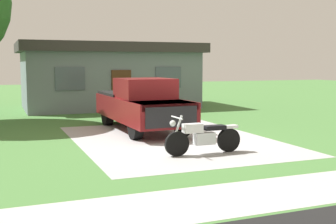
# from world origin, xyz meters

# --- Properties ---
(ground_plane) EXTENTS (80.00, 80.00, 0.00)m
(ground_plane) POSITION_xyz_m (0.00, 0.00, 0.00)
(ground_plane) COLOR #457538
(driveway_pad) EXTENTS (5.98, 7.98, 0.01)m
(driveway_pad) POSITION_xyz_m (0.00, 0.00, 0.00)
(driveway_pad) COLOR #A4A4A4
(driveway_pad) RESTS_ON ground
(sidewalk_strip) EXTENTS (36.00, 1.80, 0.01)m
(sidewalk_strip) POSITION_xyz_m (0.00, -6.00, 0.00)
(sidewalk_strip) COLOR #ACACA7
(sidewalk_strip) RESTS_ON ground
(motorcycle) EXTENTS (2.21, 0.70, 1.09)m
(motorcycle) POSITION_xyz_m (-0.07, -2.35, 0.47)
(motorcycle) COLOR black
(motorcycle) RESTS_ON ground
(pickup_truck) EXTENTS (2.11, 5.66, 1.90)m
(pickup_truck) POSITION_xyz_m (-0.30, 2.32, 0.95)
(pickup_truck) COLOR black
(pickup_truck) RESTS_ON ground
(neighbor_house) EXTENTS (9.60, 5.60, 3.50)m
(neighbor_house) POSITION_xyz_m (0.62, 10.79, 1.79)
(neighbor_house) COLOR slate
(neighbor_house) RESTS_ON ground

